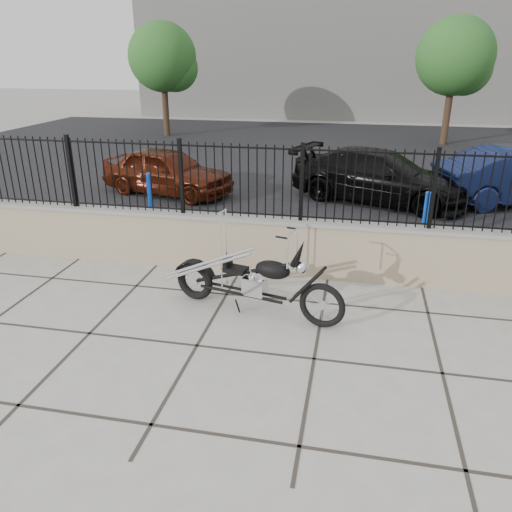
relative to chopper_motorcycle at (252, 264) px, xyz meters
name	(u,v)px	position (x,y,z in m)	size (l,w,h in m)	color
ground_plane	(197,346)	(-0.50, -1.04, -0.75)	(90.00, 90.00, 0.00)	#99968E
parking_lot	(305,159)	(-0.50, 11.46, -0.75)	(30.00, 30.00, 0.00)	black
retaining_wall	(241,243)	(-0.50, 1.46, -0.27)	(14.00, 0.36, 0.96)	gray
iron_fence	(240,181)	(-0.50, 1.46, 0.81)	(14.00, 0.08, 1.20)	black
background_building	(334,44)	(-0.50, 25.46, 3.25)	(22.00, 6.00, 8.00)	beige
chopper_motorcycle	(252,264)	(0.00, 0.00, 0.00)	(2.49, 0.44, 1.50)	black
car_red	(167,171)	(-3.54, 5.98, -0.14)	(1.43, 3.56, 1.21)	#49180A
car_black	(379,176)	(1.90, 6.32, -0.11)	(1.79, 4.41, 1.28)	black
bollard_a	(150,194)	(-3.28, 4.18, -0.27)	(0.11, 0.11, 0.96)	#0B31AD
bollard_b	(426,220)	(2.69, 3.23, -0.21)	(0.13, 0.13, 1.08)	#0C50B6
tree_left	(162,54)	(-7.29, 15.70, 2.72)	(2.94, 2.94, 4.96)	#382619
tree_right	(456,52)	(4.75, 15.68, 2.77)	(2.97, 2.97, 5.02)	#382619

